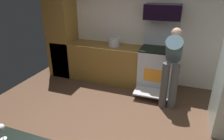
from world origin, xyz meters
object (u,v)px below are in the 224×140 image
Objects in this scene: oven_range at (157,67)px; wine_glass_far at (1,128)px; person_cook at (172,62)px; stock_pot at (114,42)px; microwave at (163,12)px.

oven_range is 3.40m from wine_glass_far.
wine_glass_far is (-1.31, -2.62, 0.14)m from person_cook.
wine_glass_far is at bearing -88.99° from stock_pot.
microwave reaches higher than person_cook.
stock_pot is at bearing -175.55° from microwave.
microwave is 1.12m from person_cook.
person_cook is at bearing -60.46° from oven_range.
oven_range is 0.78m from person_cook.
microwave is 0.50× the size of person_cook.
microwave is 1.26m from stock_pot.
microwave reaches higher than stock_pot.
stock_pot is at bearing 91.01° from wine_glass_far.
stock_pot is (-0.06, 3.23, -0.04)m from wine_glass_far.
stock_pot is at bearing 155.98° from person_cook.
person_cook is 8.82× the size of wine_glass_far.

